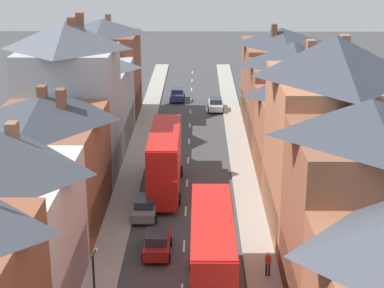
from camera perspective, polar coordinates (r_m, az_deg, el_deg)
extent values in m
cube|color=#A8A399|center=(58.39, -5.42, -2.68)|extent=(2.20, 104.00, 0.14)
cube|color=#A8A399|center=(58.22, 4.62, -2.71)|extent=(2.20, 104.00, 0.14)
cube|color=silver|center=(45.29, -0.71, -9.05)|extent=(0.14, 1.80, 0.01)
cube|color=silver|center=(50.70, -0.56, -5.97)|extent=(0.14, 1.80, 0.01)
cube|color=silver|center=(56.24, -0.44, -3.49)|extent=(0.14, 1.80, 0.01)
cube|color=silver|center=(61.86, -0.35, -1.45)|extent=(0.14, 1.80, 0.01)
cube|color=silver|center=(67.55, -0.26, 0.24)|extent=(0.14, 1.80, 0.01)
cube|color=silver|center=(73.28, -0.20, 1.67)|extent=(0.14, 1.80, 0.01)
cube|color=silver|center=(79.06, -0.14, 2.89)|extent=(0.14, 1.80, 0.01)
cube|color=silver|center=(84.87, -0.09, 3.95)|extent=(0.14, 1.80, 0.01)
cube|color=silver|center=(90.70, -0.04, 4.87)|extent=(0.14, 1.80, 0.01)
cube|color=silver|center=(96.55, 0.00, 5.68)|extent=(0.14, 1.80, 0.01)
cube|color=silver|center=(102.42, 0.03, 6.39)|extent=(0.14, 1.80, 0.01)
cube|color=silver|center=(38.48, -16.53, -8.26)|extent=(8.00, 10.28, 8.13)
cube|color=navy|center=(38.67, -10.49, -11.76)|extent=(0.12, 9.45, 3.20)
cube|color=#99664C|center=(37.38, -15.68, 0.90)|extent=(0.60, 0.90, 1.30)
cube|color=brown|center=(48.34, -12.82, -2.47)|extent=(8.00, 11.98, 8.15)
cube|color=olive|center=(48.49, -8.07, -5.26)|extent=(0.12, 11.02, 3.20)
pyramid|color=#383D47|center=(46.88, -13.24, 3.21)|extent=(8.00, 11.98, 1.75)
cube|color=brown|center=(45.71, -11.54, 3.92)|extent=(0.60, 0.90, 1.48)
cube|color=brown|center=(46.77, -13.16, 4.15)|extent=(0.60, 0.90, 1.53)
cube|color=#ADB2B7|center=(57.10, -10.73, 2.59)|extent=(8.00, 7.95, 11.49)
cube|color=black|center=(57.69, -6.65, -1.36)|extent=(0.12, 7.32, 3.20)
pyramid|color=#565B66|center=(55.70, -11.14, 9.49)|extent=(8.00, 7.95, 2.40)
cube|color=brown|center=(55.49, -10.64, 10.26)|extent=(0.60, 0.90, 1.48)
cube|color=brown|center=(57.75, -9.94, 10.66)|extent=(0.60, 0.90, 1.60)
cube|color=#ADB2B7|center=(67.03, -9.04, 3.40)|extent=(8.00, 11.99, 7.92)
cube|color=#1E5133|center=(67.12, -5.62, 1.46)|extent=(0.12, 11.03, 3.20)
pyramid|color=#565B66|center=(66.01, -9.24, 7.41)|extent=(8.00, 11.99, 1.63)
cube|color=brown|center=(66.60, -9.08, 8.19)|extent=(0.60, 0.90, 1.56)
cube|color=brown|center=(77.05, -7.81, 6.09)|extent=(8.00, 9.29, 9.86)
cube|color=maroon|center=(77.33, -4.81, 3.71)|extent=(0.12, 8.55, 3.20)
pyramid|color=#474C56|center=(76.09, -7.99, 10.34)|extent=(8.00, 9.29, 1.66)
cube|color=#99664C|center=(78.52, -7.47, 11.00)|extent=(0.60, 0.90, 1.11)
cube|color=brown|center=(37.65, 14.83, -6.80)|extent=(8.00, 8.62, 10.38)
cube|color=black|center=(38.52, 8.58, -11.78)|extent=(0.12, 7.93, 3.20)
pyramid|color=#383D47|center=(35.57, 15.62, 2.31)|extent=(8.00, 8.62, 2.01)
cube|color=#B2704C|center=(46.50, 12.01, -1.04)|extent=(8.00, 11.37, 11.50)
cube|color=#1E5133|center=(47.38, 6.98, -5.79)|extent=(0.12, 10.46, 3.20)
pyramid|color=#383D47|center=(44.73, 12.60, 7.67)|extent=(8.00, 11.37, 2.83)
cube|color=#99664C|center=(45.27, 13.39, 8.59)|extent=(0.60, 0.90, 1.33)
cube|color=#99664C|center=(45.25, 10.53, 8.51)|extent=(0.60, 0.90, 0.93)
cube|color=#A36042|center=(56.63, 9.94, 0.47)|extent=(8.00, 9.05, 7.62)
cube|color=olive|center=(56.83, 5.90, -1.64)|extent=(0.12, 8.32, 3.20)
pyramid|color=#383D47|center=(55.34, 10.22, 5.50)|extent=(8.00, 9.05, 2.54)
cube|color=brown|center=(54.35, 8.83, 6.09)|extent=(0.60, 0.90, 1.38)
cube|color=#935138|center=(64.77, 8.77, 3.20)|extent=(8.00, 8.35, 8.60)
cube|color=olive|center=(65.06, 5.23, 0.94)|extent=(0.12, 7.69, 3.20)
pyramid|color=#383D47|center=(63.61, 9.01, 7.95)|extent=(8.00, 8.35, 2.29)
cube|color=brown|center=(63.30, 10.19, 8.41)|extent=(0.60, 0.90, 1.24)
cube|color=brown|center=(74.38, 7.73, 5.37)|extent=(8.00, 11.74, 9.11)
cube|color=olive|center=(74.70, 4.64, 3.20)|extent=(0.12, 10.80, 3.20)
pyramid|color=#383D47|center=(73.41, 7.91, 9.52)|extent=(8.00, 11.74, 1.76)
cube|color=brown|center=(72.12, 7.24, 9.80)|extent=(0.60, 0.90, 1.02)
cube|color=brown|center=(71.83, 7.31, 9.96)|extent=(0.60, 0.90, 1.50)
cube|color=red|center=(54.05, -2.39, -2.55)|extent=(2.44, 10.80, 2.50)
cube|color=red|center=(53.25, -2.42, -0.13)|extent=(2.44, 10.58, 2.30)
cube|color=red|center=(52.89, -2.44, 1.11)|extent=(2.39, 10.37, 0.10)
cube|color=#28333D|center=(59.02, -2.13, -0.54)|extent=(2.20, 0.10, 1.20)
cube|color=#28333D|center=(58.33, -2.16, 1.60)|extent=(2.20, 0.10, 1.10)
cube|color=#28333D|center=(54.04, -3.66, -2.29)|extent=(0.06, 9.18, 0.90)
cube|color=#28333D|center=(53.30, -3.70, -0.02)|extent=(0.06, 9.18, 0.90)
cube|color=yellow|center=(58.11, -2.17, 2.36)|extent=(1.34, 0.08, 0.32)
cylinder|color=black|center=(57.65, -3.42, -2.44)|extent=(0.30, 1.00, 1.00)
cylinder|color=black|center=(57.54, -1.00, -2.46)|extent=(0.30, 1.00, 1.00)
cylinder|color=black|center=(51.80, -3.89, -4.88)|extent=(0.30, 1.00, 1.00)
cylinder|color=black|center=(51.67, -1.18, -4.90)|extent=(0.30, 1.00, 1.00)
cube|color=red|center=(38.55, 1.78, -11.45)|extent=(2.44, 10.80, 2.50)
cube|color=red|center=(37.43, 1.82, -8.25)|extent=(2.44, 10.58, 2.30)
cube|color=red|center=(36.92, 1.83, -6.58)|extent=(2.39, 10.37, 0.10)
cube|color=#28333D|center=(43.20, 1.64, -7.73)|extent=(2.20, 0.10, 1.20)
cube|color=#28333D|center=(42.26, 1.67, -4.92)|extent=(2.20, 0.10, 1.10)
cube|color=#28333D|center=(38.42, -0.02, -11.12)|extent=(0.06, 9.18, 0.90)
cube|color=#28333D|center=(37.38, -0.02, -8.11)|extent=(0.06, 9.18, 0.90)
cube|color=yellow|center=(41.95, 1.68, -3.91)|extent=(1.34, 0.08, 0.32)
cylinder|color=black|center=(42.03, -0.02, -10.57)|extent=(0.30, 1.00, 1.00)
cylinder|color=black|center=(42.08, 3.36, -10.57)|extent=(0.30, 1.00, 1.00)
cube|color=navy|center=(84.36, -1.32, 4.34)|extent=(1.70, 4.11, 0.77)
cube|color=#28333D|center=(84.00, -1.32, 4.76)|extent=(1.46, 2.06, 0.60)
cylinder|color=black|center=(85.72, -1.86, 4.29)|extent=(0.20, 0.62, 0.62)
cylinder|color=black|center=(85.66, -0.72, 4.29)|extent=(0.20, 0.62, 0.62)
cylinder|color=black|center=(83.25, -1.93, 3.88)|extent=(0.20, 0.62, 0.62)
cylinder|color=black|center=(83.19, -0.76, 3.87)|extent=(0.20, 0.62, 0.62)
cube|color=maroon|center=(44.05, -3.12, -8.91)|extent=(1.70, 3.83, 0.75)
cube|color=#28333D|center=(43.58, -3.15, -8.24)|extent=(1.46, 1.91, 0.60)
cylinder|color=black|center=(45.34, -4.10, -8.64)|extent=(0.20, 0.62, 0.62)
cylinder|color=black|center=(45.23, -1.93, -8.67)|extent=(0.20, 0.62, 0.62)
cylinder|color=black|center=(43.23, -4.35, -10.05)|extent=(0.20, 0.62, 0.62)
cylinder|color=black|center=(43.13, -2.07, -10.08)|extent=(0.20, 0.62, 0.62)
cube|color=silver|center=(79.62, 2.10, 3.47)|extent=(1.70, 4.36, 0.68)
cube|color=#28333D|center=(79.25, 2.11, 3.88)|extent=(1.46, 2.18, 0.60)
cylinder|color=black|center=(80.99, 1.48, 3.48)|extent=(0.20, 0.62, 0.62)
cylinder|color=black|center=(81.04, 2.68, 3.47)|extent=(0.20, 0.62, 0.62)
cylinder|color=black|center=(78.38, 1.50, 2.98)|extent=(0.20, 0.62, 0.62)
cylinder|color=black|center=(78.42, 2.75, 2.98)|extent=(0.20, 0.62, 0.62)
cube|color=gray|center=(49.75, -4.18, -5.69)|extent=(1.70, 4.40, 0.70)
cube|color=#28333D|center=(49.29, -4.21, -5.10)|extent=(1.46, 2.20, 0.60)
cylinder|color=black|center=(51.20, -5.00, -5.42)|extent=(0.20, 0.62, 0.62)
cylinder|color=black|center=(51.07, -3.09, -5.44)|extent=(0.20, 0.62, 0.62)
cylinder|color=black|center=(48.73, -5.30, -6.69)|extent=(0.20, 0.62, 0.62)
cylinder|color=black|center=(48.59, -3.29, -6.72)|extent=(0.20, 0.62, 0.62)
cylinder|color=#23232D|center=(41.49, 6.63, -11.02)|extent=(0.14, 0.14, 0.84)
cylinder|color=#23232D|center=(41.51, 6.88, -11.02)|extent=(0.14, 0.14, 0.84)
cube|color=red|center=(41.17, 6.79, -10.18)|extent=(0.36, 0.22, 0.54)
sphere|color=tan|center=(40.99, 6.81, -9.70)|extent=(0.22, 0.22, 0.22)
cylinder|color=black|center=(33.04, -8.69, -9.62)|extent=(0.08, 0.90, 0.08)
cube|color=beige|center=(33.47, -8.57, -9.39)|extent=(0.20, 0.32, 0.20)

